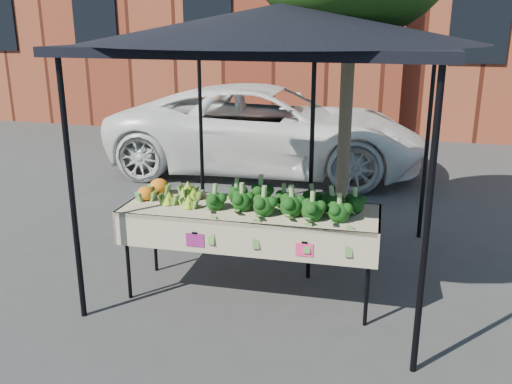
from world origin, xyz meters
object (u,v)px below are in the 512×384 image
canopy (279,146)px  street_tree (348,68)px  table (250,253)px  vehicle (269,11)px

canopy → street_tree: bearing=54.2°
table → vehicle: bearing=103.5°
street_tree → table: bearing=-115.5°
canopy → street_tree: 1.20m
table → street_tree: 2.27m
vehicle → street_tree: 3.81m
table → street_tree: size_ratio=0.58×
table → vehicle: vehicle is taller
table → street_tree: (0.67, 1.40, 1.65)m
canopy → vehicle: bearing=107.0°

